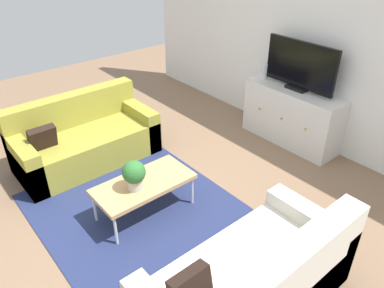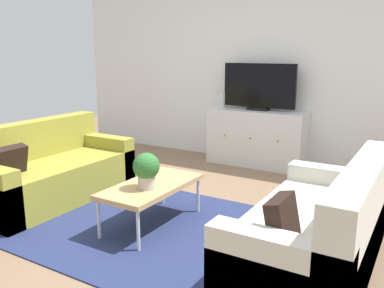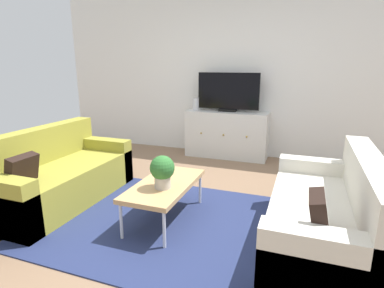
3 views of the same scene
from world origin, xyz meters
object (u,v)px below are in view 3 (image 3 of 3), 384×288
(couch_right_side, at_px, (332,220))
(flat_screen_tv, at_px, (228,92))
(glass_vase, at_px, (196,104))
(potted_plant, at_px, (162,170))
(coffee_table, at_px, (165,186))
(couch_left_side, at_px, (55,177))
(tv_console, at_px, (227,134))

(couch_right_side, xyz_separation_m, flat_screen_tv, (-1.47, 2.39, 0.80))
(flat_screen_tv, distance_m, glass_vase, 0.59)
(couch_right_side, height_order, potted_plant, couch_right_side)
(coffee_table, distance_m, flat_screen_tv, 2.49)
(flat_screen_tv, bearing_deg, couch_left_side, -120.16)
(tv_console, relative_size, glass_vase, 6.58)
(coffee_table, bearing_deg, tv_console, 89.22)
(couch_left_side, bearing_deg, potted_plant, -4.39)
(potted_plant, height_order, tv_console, tv_console)
(couch_left_side, height_order, tv_console, couch_left_side)
(coffee_table, bearing_deg, potted_plant, -72.89)
(couch_left_side, height_order, flat_screen_tv, flat_screen_tv)
(coffee_table, height_order, potted_plant, potted_plant)
(coffee_table, xyz_separation_m, tv_console, (0.03, 2.36, 0.02))
(couch_left_side, relative_size, potted_plant, 5.45)
(flat_screen_tv, height_order, glass_vase, flat_screen_tv)
(glass_vase, bearing_deg, potted_plant, -77.44)
(coffee_table, xyz_separation_m, glass_vase, (-0.52, 2.36, 0.50))
(tv_console, height_order, glass_vase, glass_vase)
(potted_plant, xyz_separation_m, glass_vase, (-0.55, 2.48, 0.30))
(couch_right_side, xyz_separation_m, coffee_table, (-1.50, 0.01, 0.08))
(couch_right_side, bearing_deg, tv_console, 121.80)
(couch_left_side, relative_size, flat_screen_tv, 1.69)
(flat_screen_tv, xyz_separation_m, glass_vase, (-0.55, -0.02, -0.21))
(couch_right_side, relative_size, coffee_table, 1.69)
(coffee_table, distance_m, potted_plant, 0.24)
(tv_console, xyz_separation_m, glass_vase, (-0.55, 0.00, 0.48))
(couch_left_side, xyz_separation_m, flat_screen_tv, (1.39, 2.39, 0.80))
(flat_screen_tv, bearing_deg, couch_right_side, -58.41)
(couch_right_side, distance_m, potted_plant, 1.50)
(couch_left_side, distance_m, tv_console, 2.75)
(couch_right_side, distance_m, glass_vase, 3.17)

